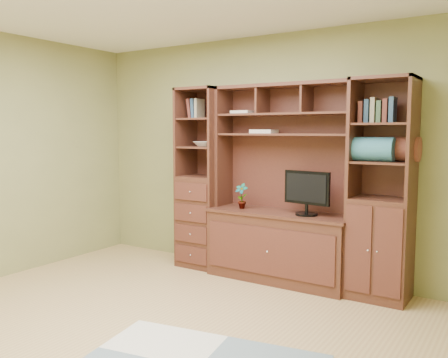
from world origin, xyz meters
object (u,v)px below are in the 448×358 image
Objects in this scene: center_hutch at (279,184)px; monitor at (307,185)px; right_tower at (382,190)px; left_tower at (203,178)px.

center_hutch is 3.37× the size of monitor.
left_tower is at bearing 180.00° from right_tower.
center_hutch is 1.00m from left_tower.
monitor is (0.32, -0.03, 0.01)m from center_hutch.
right_tower is (1.02, 0.04, 0.00)m from center_hutch.
monitor is at bearing -173.93° from right_tower.
right_tower is at bearing 0.00° from left_tower.
center_hutch and left_tower have the same top height.
left_tower is 1.32m from monitor.
right_tower is (2.02, 0.00, 0.00)m from left_tower.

